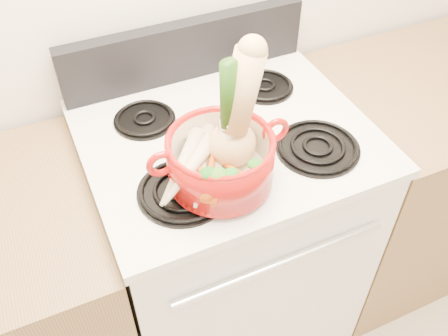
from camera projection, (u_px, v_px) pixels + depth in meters
name	position (u px, v px, depth m)	size (l,w,h in m)	color
stove_body	(226.00, 241.00, 1.71)	(0.76, 0.65, 0.92)	silver
cooktop	(227.00, 137.00, 1.38)	(0.78, 0.67, 0.03)	silver
control_backsplash	(186.00, 50.00, 1.50)	(0.76, 0.05, 0.18)	black
oven_handle	(282.00, 263.00, 1.27)	(0.02, 0.02, 0.60)	silver
burner_front_left	(183.00, 190.00, 1.20)	(0.22, 0.22, 0.02)	black
burner_front_right	(318.00, 147.00, 1.31)	(0.22, 0.22, 0.02)	black
burner_back_left	(144.00, 118.00, 1.39)	(0.17, 0.17, 0.02)	black
burner_back_right	(265.00, 86.00, 1.51)	(0.17, 0.17, 0.02)	black
dutch_oven	(221.00, 160.00, 1.17)	(0.25, 0.25, 0.12)	#9D0E0A
pot_handle_left	(161.00, 164.00, 1.10)	(0.07, 0.07, 0.02)	#9D0E0A
pot_handle_right	(276.00, 130.00, 1.18)	(0.07, 0.07, 0.02)	#9D0E0A
squash	(232.00, 112.00, 1.12)	(0.13, 0.13, 0.30)	tan
leek	(229.00, 116.00, 1.11)	(0.05, 0.05, 0.30)	silver
ginger	(221.00, 138.00, 1.25)	(0.08, 0.06, 0.04)	tan
parsnip_0	(202.00, 165.00, 1.18)	(0.04, 0.04, 0.23)	beige
parsnip_1	(181.00, 166.00, 1.16)	(0.05, 0.05, 0.22)	beige
parsnip_2	(207.00, 152.00, 1.19)	(0.04, 0.04, 0.19)	beige
parsnip_3	(188.00, 170.00, 1.14)	(0.04, 0.04, 0.20)	beige
carrot_0	(219.00, 178.00, 1.16)	(0.03, 0.03, 0.14)	orange
carrot_1	(205.00, 179.00, 1.14)	(0.03, 0.03, 0.16)	#C75309
carrot_2	(236.00, 173.00, 1.15)	(0.03, 0.03, 0.15)	#C25509
carrot_3	(210.00, 175.00, 1.13)	(0.03, 0.03, 0.14)	#C64E09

